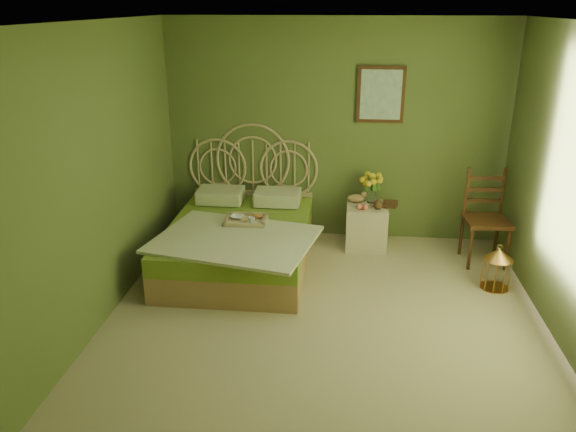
# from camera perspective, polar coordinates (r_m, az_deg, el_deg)

# --- Properties ---
(floor) EXTENTS (4.50, 4.50, 0.00)m
(floor) POSITION_cam_1_polar(r_m,az_deg,el_deg) (5.11, 3.64, -11.53)
(floor) COLOR tan
(floor) RESTS_ON ground
(ceiling) EXTENTS (4.50, 4.50, 0.00)m
(ceiling) POSITION_cam_1_polar(r_m,az_deg,el_deg) (4.31, 4.47, 19.05)
(ceiling) COLOR silver
(ceiling) RESTS_ON wall_back
(wall_back) EXTENTS (4.00, 0.00, 4.00)m
(wall_back) POSITION_cam_1_polar(r_m,az_deg,el_deg) (6.72, 4.79, 8.50)
(wall_back) COLOR #566A38
(wall_back) RESTS_ON floor
(wall_left) EXTENTS (0.00, 4.50, 4.50)m
(wall_left) POSITION_cam_1_polar(r_m,az_deg,el_deg) (5.02, -19.48, 3.07)
(wall_left) COLOR #566A38
(wall_left) RESTS_ON floor
(wall_art) EXTENTS (0.54, 0.04, 0.64)m
(wall_art) POSITION_cam_1_polar(r_m,az_deg,el_deg) (6.62, 9.41, 12.07)
(wall_art) COLOR #3D2210
(wall_art) RESTS_ON wall_back
(bed) EXTENTS (1.75, 2.22, 1.37)m
(bed) POSITION_cam_1_polar(r_m,az_deg,el_deg) (6.21, -4.90, -2.25)
(bed) COLOR #A67653
(bed) RESTS_ON floor
(nightstand) EXTENTS (0.47, 0.48, 0.95)m
(nightstand) POSITION_cam_1_polar(r_m,az_deg,el_deg) (6.67, 8.03, -0.30)
(nightstand) COLOR beige
(nightstand) RESTS_ON floor
(chair) EXTENTS (0.49, 0.49, 1.04)m
(chair) POSITION_cam_1_polar(r_m,az_deg,el_deg) (6.56, 19.45, 0.49)
(chair) COLOR #3D2210
(chair) RESTS_ON floor
(birdcage) EXTENTS (0.29, 0.29, 0.43)m
(birdcage) POSITION_cam_1_polar(r_m,az_deg,el_deg) (6.07, 20.44, -5.07)
(birdcage) COLOR #D58B44
(birdcage) RESTS_ON floor
(book_lower) EXTENTS (0.19, 0.24, 0.02)m
(book_lower) POSITION_cam_1_polar(r_m,az_deg,el_deg) (6.62, 9.61, 1.15)
(book_lower) COLOR #381E0F
(book_lower) RESTS_ON nightstand
(book_upper) EXTENTS (0.20, 0.25, 0.02)m
(book_upper) POSITION_cam_1_polar(r_m,az_deg,el_deg) (6.61, 9.62, 1.32)
(book_upper) COLOR #472819
(book_upper) RESTS_ON nightstand
(cereal_bowl) EXTENTS (0.18, 0.18, 0.04)m
(cereal_bowl) POSITION_cam_1_polar(r_m,az_deg,el_deg) (6.12, -5.18, -0.12)
(cereal_bowl) COLOR white
(cereal_bowl) RESTS_ON bed
(coffee_cup) EXTENTS (0.08, 0.08, 0.07)m
(coffee_cup) POSITION_cam_1_polar(r_m,az_deg,el_deg) (5.98, -3.69, -0.42)
(coffee_cup) COLOR white
(coffee_cup) RESTS_ON bed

